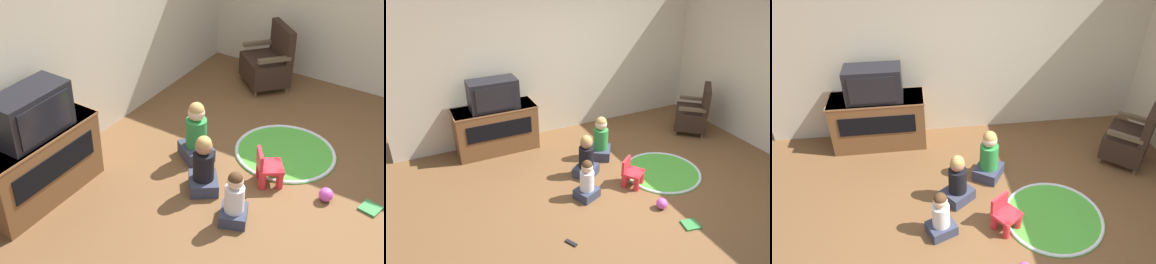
% 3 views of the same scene
% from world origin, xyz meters
% --- Properties ---
extents(ground_plane, '(30.00, 30.00, 0.00)m').
position_xyz_m(ground_plane, '(0.00, 0.00, 0.00)').
color(ground_plane, brown).
extents(wall_back, '(5.65, 0.12, 2.81)m').
position_xyz_m(wall_back, '(-0.18, 2.36, 1.40)').
color(wall_back, beige).
rests_on(wall_back, ground_plane).
extents(tv_cabinet, '(1.31, 0.52, 0.75)m').
position_xyz_m(tv_cabinet, '(-1.40, 2.03, 0.39)').
color(tv_cabinet, brown).
rests_on(tv_cabinet, ground_plane).
extents(television, '(0.75, 0.40, 0.47)m').
position_xyz_m(television, '(-1.40, 2.00, 0.99)').
color(television, black).
rests_on(television, tv_cabinet).
extents(black_armchair, '(0.81, 0.81, 0.87)m').
position_xyz_m(black_armchair, '(1.96, 1.16, 0.34)').
color(black_armchair, brown).
rests_on(black_armchair, ground_plane).
extents(yellow_kid_chair, '(0.37, 0.37, 0.40)m').
position_xyz_m(yellow_kid_chair, '(0.02, 0.20, 0.17)').
color(yellow_kid_chair, red).
rests_on(yellow_kid_chair, ground_plane).
extents(play_mat, '(1.15, 1.15, 0.04)m').
position_xyz_m(play_mat, '(0.61, 0.26, 0.01)').
color(play_mat, green).
rests_on(play_mat, ground_plane).
extents(child_watching_left, '(0.45, 0.47, 0.70)m').
position_xyz_m(child_watching_left, '(0.01, 1.08, 0.30)').
color(child_watching_left, '#33384C').
rests_on(child_watching_left, ground_plane).
extents(child_watching_center, '(0.36, 0.34, 0.57)m').
position_xyz_m(child_watching_center, '(-0.68, 0.21, 0.25)').
color(child_watching_center, '#33384C').
rests_on(child_watching_center, ground_plane).
extents(child_watching_right, '(0.44, 0.43, 0.65)m').
position_xyz_m(child_watching_right, '(-0.44, 0.71, 0.28)').
color(child_watching_right, '#33384C').
rests_on(child_watching_right, ground_plane).
extents(toy_ball, '(0.15, 0.15, 0.15)m').
position_xyz_m(toy_ball, '(0.08, -0.42, 0.07)').
color(toy_ball, '#CC4CB2').
rests_on(toy_ball, ground_plane).
extents(book, '(0.22, 0.22, 0.02)m').
position_xyz_m(book, '(0.19, -0.85, 0.01)').
color(book, '#337F3D').
rests_on(book, ground_plane).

